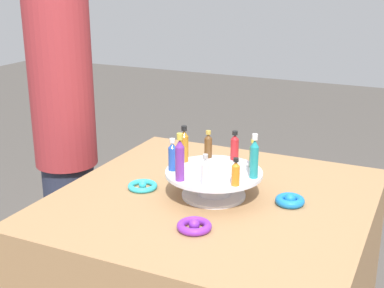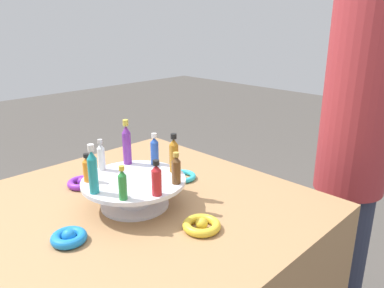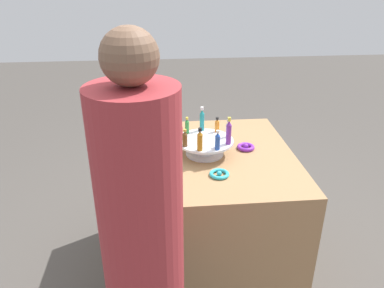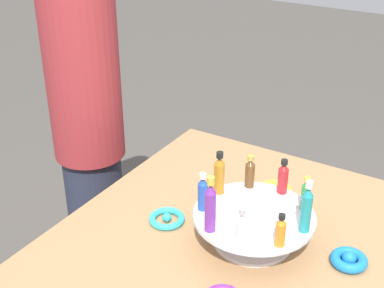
% 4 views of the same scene
% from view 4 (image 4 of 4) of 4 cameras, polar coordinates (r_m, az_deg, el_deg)
% --- Properties ---
extents(display_stand, '(0.32, 0.32, 0.09)m').
position_cam_4_polar(display_stand, '(1.41, 6.58, -8.51)').
color(display_stand, silver).
rests_on(display_stand, party_table).
extents(bottle_orange, '(0.03, 0.03, 0.09)m').
position_cam_4_polar(bottle_orange, '(1.28, 9.43, -9.16)').
color(bottle_orange, orange).
rests_on(bottle_orange, display_stand).
extents(bottle_teal, '(0.03, 0.03, 0.14)m').
position_cam_4_polar(bottle_teal, '(1.32, 12.17, -6.65)').
color(bottle_teal, teal).
rests_on(bottle_teal, display_stand).
extents(bottle_green, '(0.02, 0.02, 0.10)m').
position_cam_4_polar(bottle_green, '(1.41, 12.02, -5.29)').
color(bottle_green, '#288438').
rests_on(bottle_green, display_stand).
extents(bottle_red, '(0.03, 0.03, 0.10)m').
position_cam_4_polar(bottle_red, '(1.47, 9.69, -3.55)').
color(bottle_red, '#B21E23').
rests_on(bottle_red, display_stand).
extents(bottle_brown, '(0.03, 0.03, 0.10)m').
position_cam_4_polar(bottle_brown, '(1.48, 6.20, -3.04)').
color(bottle_brown, brown).
rests_on(bottle_brown, display_stand).
extents(bottle_amber, '(0.03, 0.03, 0.12)m').
position_cam_4_polar(bottle_amber, '(1.44, 2.93, -3.24)').
color(bottle_amber, '#AD6B19').
rests_on(bottle_amber, display_stand).
extents(bottle_blue, '(0.03, 0.03, 0.11)m').
position_cam_4_polar(bottle_blue, '(1.38, 1.16, -5.24)').
color(bottle_blue, '#234CAD').
rests_on(bottle_blue, display_stand).
extents(bottle_purple, '(0.03, 0.03, 0.15)m').
position_cam_4_polar(bottle_purple, '(1.29, 1.97, -6.66)').
color(bottle_purple, '#702D93').
rests_on(bottle_purple, display_stand).
extents(bottle_clear, '(0.02, 0.02, 0.10)m').
position_cam_4_polar(bottle_clear, '(1.26, 5.28, -9.00)').
color(bottle_clear, silver).
rests_on(bottle_clear, display_stand).
extents(ribbon_bow_gold, '(0.11, 0.11, 0.03)m').
position_cam_4_polar(ribbon_bow_gold, '(1.64, 8.82, -4.92)').
color(ribbon_bow_gold, gold).
rests_on(ribbon_bow_gold, party_table).
extents(ribbon_bow_teal, '(0.10, 0.10, 0.03)m').
position_cam_4_polar(ribbon_bow_teal, '(1.51, -2.70, -7.95)').
color(ribbon_bow_teal, '#2DB7CC').
rests_on(ribbon_bow_teal, party_table).
extents(ribbon_bow_blue, '(0.09, 0.09, 0.04)m').
position_cam_4_polar(ribbon_bow_blue, '(1.41, 16.39, -11.75)').
color(ribbon_bow_blue, blue).
rests_on(ribbon_bow_blue, party_table).
extents(person_figure, '(0.27, 0.27, 1.61)m').
position_cam_4_polar(person_figure, '(2.08, -11.09, 2.40)').
color(person_figure, '#282D42').
rests_on(person_figure, ground_plane).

